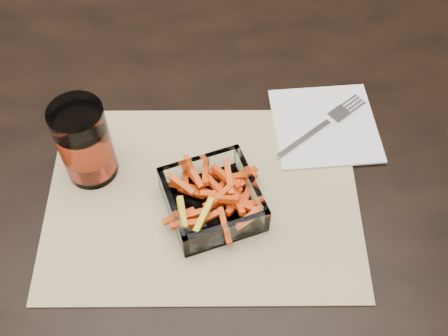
# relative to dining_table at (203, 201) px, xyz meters

# --- Properties ---
(dining_table) EXTENTS (1.60, 0.90, 0.75)m
(dining_table) POSITION_rel_dining_table_xyz_m (0.00, 0.00, 0.00)
(dining_table) COLOR black
(dining_table) RESTS_ON ground
(placemat) EXTENTS (0.47, 0.36, 0.00)m
(placemat) POSITION_rel_dining_table_xyz_m (-0.00, -0.05, 0.09)
(placemat) COLOR tan
(placemat) RESTS_ON dining_table
(glass_bowl) EXTENTS (0.15, 0.15, 0.05)m
(glass_bowl) POSITION_rel_dining_table_xyz_m (0.01, -0.07, 0.11)
(glass_bowl) COLOR white
(glass_bowl) RESTS_ON placemat
(tumbler) EXTENTS (0.08, 0.08, 0.13)m
(tumbler) POSITION_rel_dining_table_xyz_m (-0.16, 0.01, 0.15)
(tumbler) COLOR white
(tumbler) RESTS_ON placemat
(napkin) EXTENTS (0.16, 0.16, 0.00)m
(napkin) POSITION_rel_dining_table_xyz_m (0.20, 0.07, 0.09)
(napkin) COLOR white
(napkin) RESTS_ON placemat
(fork) EXTENTS (0.16, 0.12, 0.00)m
(fork) POSITION_rel_dining_table_xyz_m (0.20, 0.07, 0.10)
(fork) COLOR silver
(fork) RESTS_ON napkin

